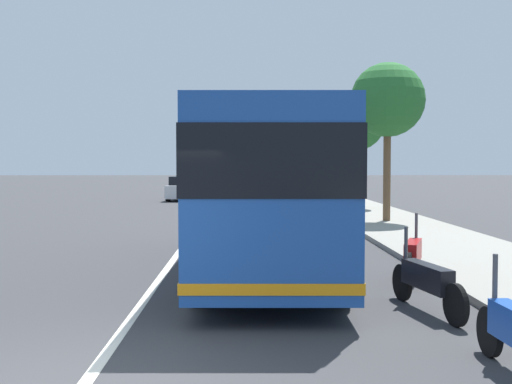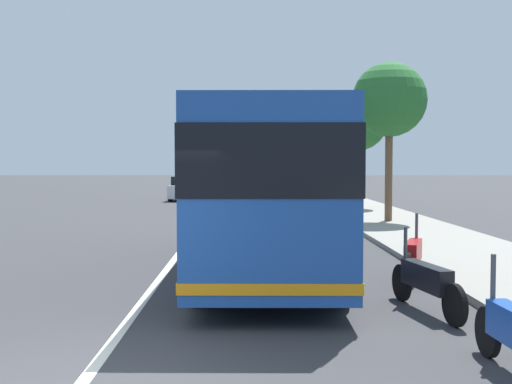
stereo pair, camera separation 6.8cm
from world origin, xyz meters
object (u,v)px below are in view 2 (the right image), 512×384
Objects in this scene: motorcycle_angled at (413,256)px; roadside_tree_mid_block at (389,101)px; motorcycle_mid_row at (426,282)px; coach_bus at (267,183)px; car_side_street at (187,189)px; car_oncoming at (251,185)px; car_far_distant at (266,192)px; roadside_tree_far_block at (358,121)px.

motorcycle_angled is 12.34m from roadside_tree_mid_block.
motorcycle_mid_row is 1.09× the size of motorcycle_angled.
coach_bus reaches higher than car_side_street.
car_oncoming is (33.92, 2.94, 0.16)m from motorcycle_angled.
roadside_tree_mid_block is at bearing 33.68° from car_side_street.
car_oncoming reaches higher than motorcycle_angled.
roadside_tree_mid_block is at bearing -24.30° from coach_bus.
car_side_street reaches higher than car_oncoming.
motorcycle_mid_row is 0.53× the size of car_far_distant.
roadside_tree_far_block reaches higher than car_far_distant.
roadside_tree_mid_block is at bearing -168.03° from car_oncoming.
car_oncoming is at bearing 18.25° from roadside_tree_far_block.
roadside_tree_mid_block is (-15.46, -8.95, 3.90)m from car_side_street.
car_oncoming is at bearing 12.55° from roadside_tree_mid_block.
roadside_tree_mid_block is at bearing -21.25° from motorcycle_mid_row.
motorcycle_mid_row is 0.39× the size of roadside_tree_mid_block.
motorcycle_mid_row is 2.63m from motorcycle_angled.
coach_bus is at bearing 154.43° from roadside_tree_mid_block.
car_oncoming reaches higher than motorcycle_mid_row.
coach_bus is at bearing 179.63° from car_oncoming.
motorcycle_mid_row is at bearing 15.87° from car_side_street.
roadside_tree_mid_block reaches higher than motorcycle_angled.
car_side_street is (25.67, 4.07, -1.18)m from coach_bus.
roadside_tree_mid_block reaches higher than car_oncoming.
roadside_tree_mid_block is at bearing 10.00° from motorcycle_angled.
car_far_distant reaches higher than car_oncoming.
roadside_tree_mid_block is at bearing 179.50° from roadside_tree_far_block.
motorcycle_angled is 0.51× the size of car_side_street.
roadside_tree_mid_block reaches higher than roadside_tree_far_block.
car_side_street is 18.29m from roadside_tree_mid_block.
motorcycle_angled is at bearing -112.55° from coach_bus.
roadside_tree_far_block is (-15.35, -5.06, 3.64)m from car_oncoming.
car_side_street is 0.73× the size of roadside_tree_far_block.
motorcycle_angled is at bearing -21.51° from motorcycle_mid_row.
car_far_distant is (22.18, 2.18, 0.22)m from motorcycle_angled.
coach_bus is 20.97m from car_far_distant.
car_far_distant is at bearing -7.05° from motorcycle_mid_row.
car_oncoming is at bearing -7.12° from motorcycle_mid_row.
car_far_distant reaches higher than motorcycle_mid_row.
roadside_tree_far_block is (18.57, -2.13, 3.80)m from motorcycle_angled.
motorcycle_angled is at bearing 17.97° from car_side_street.
car_far_distant is at bearing -176.88° from car_oncoming.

